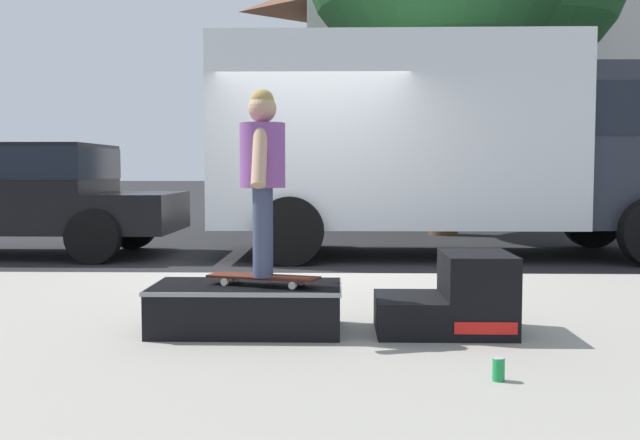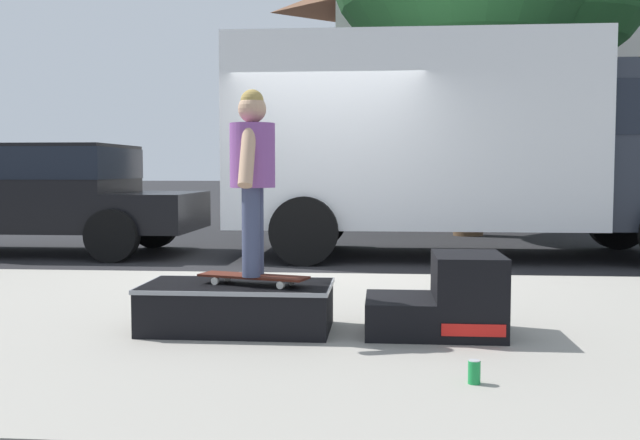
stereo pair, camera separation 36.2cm
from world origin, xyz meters
name	(u,v)px [view 1 (the left image)]	position (x,y,z in m)	size (l,w,h in m)	color
ground_plane	(309,277)	(0.00, 0.00, 0.00)	(140.00, 140.00, 0.00)	black
sidewalk_slab	(293,328)	(0.00, -3.00, 0.06)	(50.00, 5.00, 0.12)	gray
skate_box	(247,306)	(-0.30, -3.37, 0.30)	(1.32, 0.70, 0.33)	black
kicker_ramp	(456,299)	(1.15, -3.37, 0.35)	(0.93, 0.66, 0.55)	black
skateboard	(263,277)	(-0.18, -3.41, 0.50)	(0.80, 0.41, 0.07)	#4C1E14
skater_kid	(263,167)	(-0.18, -3.41, 1.27)	(0.31, 0.66, 1.28)	#3F4766
soda_can	(499,369)	(1.20, -4.54, 0.18)	(0.07, 0.07, 0.13)	#198C3F
box_truck	(459,138)	(2.07, 2.20, 1.70)	(6.91, 2.63, 3.05)	white
house_behind	(462,70)	(4.03, 13.89, 4.24)	(9.54, 8.22, 8.40)	silver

